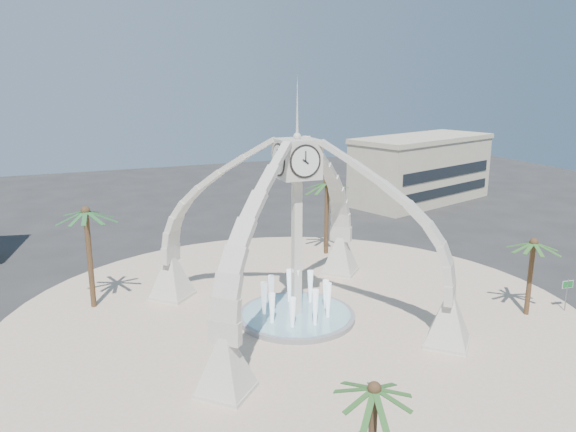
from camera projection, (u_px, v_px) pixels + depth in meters
name	position (u px, v px, depth m)	size (l,w,h in m)	color
ground	(296.00, 319.00, 38.41)	(140.00, 140.00, 0.00)	#282828
plaza	(296.00, 319.00, 38.40)	(40.00, 40.00, 0.06)	beige
clock_tower	(297.00, 228.00, 36.83)	(17.94, 17.94, 16.30)	beige
fountain	(296.00, 315.00, 38.34)	(8.00, 8.00, 3.62)	gray
building_ne	(421.00, 169.00, 73.61)	(21.87, 14.17, 8.60)	beige
palm_east	(534.00, 243.00, 37.83)	(4.21, 4.21, 5.96)	brown
palm_west	(86.00, 213.00, 38.68)	(5.07, 5.07, 7.89)	brown
palm_north	(327.00, 183.00, 50.88)	(5.41, 5.41, 7.63)	brown
palm_south	(374.00, 390.00, 20.66)	(4.25, 4.25, 5.62)	brown
street_sign	(567.00, 288.00, 39.25)	(0.88, 0.16, 2.41)	slate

